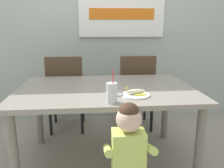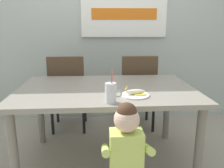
% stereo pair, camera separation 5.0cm
% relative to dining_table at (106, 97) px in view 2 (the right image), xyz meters
% --- Properties ---
extents(ground_plane, '(24.00, 24.00, 0.00)m').
position_rel_dining_table_xyz_m(ground_plane, '(0.00, 0.00, -0.67)').
color(ground_plane, '#9E9384').
extents(back_wall, '(6.40, 0.17, 2.90)m').
position_rel_dining_table_xyz_m(back_wall, '(0.00, 1.23, 0.78)').
color(back_wall, '#ADB7B2').
rests_on(back_wall, ground).
extents(dining_table, '(1.60, 1.04, 0.76)m').
position_rel_dining_table_xyz_m(dining_table, '(0.00, 0.00, 0.00)').
color(dining_table, gray).
rests_on(dining_table, ground).
extents(dining_chair_left, '(0.44, 0.45, 0.96)m').
position_rel_dining_table_xyz_m(dining_chair_left, '(-0.44, 0.73, -0.13)').
color(dining_chair_left, '#4C3826').
rests_on(dining_chair_left, ground).
extents(dining_chair_right, '(0.44, 0.45, 0.96)m').
position_rel_dining_table_xyz_m(dining_chair_right, '(0.42, 0.73, -0.13)').
color(dining_chair_right, '#4C3826').
rests_on(dining_chair_right, ground).
extents(toddler_standing, '(0.33, 0.24, 0.84)m').
position_rel_dining_table_xyz_m(toddler_standing, '(0.11, -0.67, -0.14)').
color(toddler_standing, '#3F4760').
rests_on(toddler_standing, ground).
extents(milk_cup, '(0.13, 0.08, 0.25)m').
position_rel_dining_table_xyz_m(milk_cup, '(0.02, -0.43, 0.15)').
color(milk_cup, silver).
rests_on(milk_cup, dining_table).
extents(snack_plate, '(0.23, 0.23, 0.01)m').
position_rel_dining_table_xyz_m(snack_plate, '(0.22, -0.27, 0.09)').
color(snack_plate, white).
rests_on(snack_plate, dining_table).
extents(peeled_banana, '(0.17, 0.11, 0.07)m').
position_rel_dining_table_xyz_m(peeled_banana, '(0.23, -0.27, 0.12)').
color(peeled_banana, '#F4EAC6').
rests_on(peeled_banana, snack_plate).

